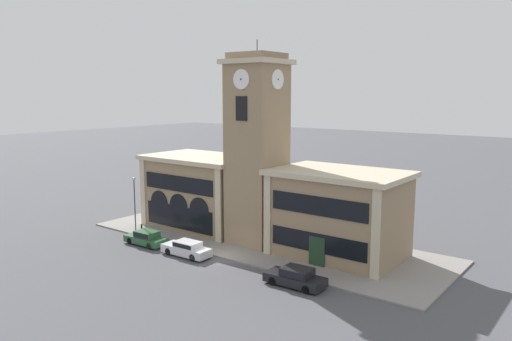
# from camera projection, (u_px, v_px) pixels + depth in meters

# --- Properties ---
(ground_plane) EXTENTS (300.00, 300.00, 0.00)m
(ground_plane) POSITION_uv_depth(u_px,v_px,m) (219.00, 258.00, 44.37)
(ground_plane) COLOR #4C4C51
(sidewalk_kerb) EXTENTS (36.66, 12.54, 0.15)m
(sidewalk_kerb) POSITION_uv_depth(u_px,v_px,m) (261.00, 241.00, 49.27)
(sidewalk_kerb) COLOR gray
(sidewalk_kerb) RESTS_ON ground_plane
(clock_tower) EXTENTS (5.27, 5.27, 19.40)m
(clock_tower) POSITION_uv_depth(u_px,v_px,m) (257.00, 150.00, 47.32)
(clock_tower) COLOR #937A5B
(clock_tower) RESTS_ON ground_plane
(town_hall_left_wing) EXTENTS (12.45, 7.97, 7.84)m
(town_hall_left_wing) POSITION_uv_depth(u_px,v_px,m) (203.00, 191.00, 54.24)
(town_hall_left_wing) COLOR #937A5B
(town_hall_left_wing) RESTS_ON ground_plane
(town_hall_right_wing) EXTENTS (11.75, 7.97, 7.79)m
(town_hall_right_wing) POSITION_uv_depth(u_px,v_px,m) (338.00, 214.00, 44.29)
(town_hall_right_wing) COLOR #937A5B
(town_hall_right_wing) RESTS_ON ground_plane
(parked_car_near) EXTENTS (4.50, 1.93, 1.41)m
(parked_car_near) POSITION_uv_depth(u_px,v_px,m) (146.00, 238.00, 48.09)
(parked_car_near) COLOR #285633
(parked_car_near) RESTS_ON ground_plane
(parked_car_mid) EXTENTS (4.86, 1.87, 1.39)m
(parked_car_mid) POSITION_uv_depth(u_px,v_px,m) (187.00, 248.00, 44.78)
(parked_car_mid) COLOR silver
(parked_car_mid) RESTS_ON ground_plane
(parked_car_far) EXTENTS (4.76, 2.05, 1.46)m
(parked_car_far) POSITION_uv_depth(u_px,v_px,m) (296.00, 277.00, 37.76)
(parked_car_far) COLOR black
(parked_car_far) RESTS_ON ground_plane
(street_lamp) EXTENTS (0.36, 0.36, 5.90)m
(street_lamp) POSITION_uv_depth(u_px,v_px,m) (134.00, 196.00, 51.27)
(street_lamp) COLOR #4C4C51
(street_lamp) RESTS_ON sidewalk_kerb
(bollard) EXTENTS (0.18, 0.18, 1.06)m
(bollard) POSITION_uv_depth(u_px,v_px,m) (142.00, 229.00, 51.44)
(bollard) COLOR black
(bollard) RESTS_ON sidewalk_kerb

